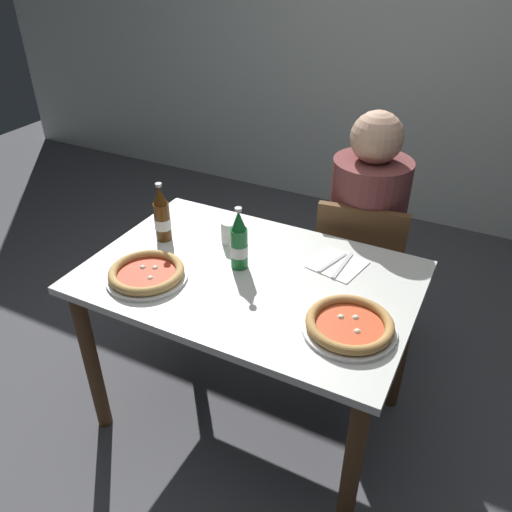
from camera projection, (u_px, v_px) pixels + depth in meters
ground_plane at (251, 411)px, 2.28m from camera, size 8.00×8.00×0.00m
back_wall_tiled at (410, 26)px, 3.22m from camera, size 7.00×0.10×2.60m
dining_table_main at (250, 299)px, 1.94m from camera, size 1.20×0.80×0.75m
chair_behind_table at (359, 269)px, 2.38m from camera, size 0.45×0.45×0.85m
diner_seated at (363, 245)px, 2.37m from camera, size 0.34×0.34×1.21m
pizza_margherita_near at (349, 325)px, 1.60m from camera, size 0.30×0.30×0.04m
pizza_marinara_far at (147, 273)px, 1.84m from camera, size 0.30×0.30×0.04m
beer_bottle_left at (162, 216)px, 2.03m from camera, size 0.07×0.07×0.25m
beer_bottle_center at (239, 243)px, 1.86m from camera, size 0.07×0.07×0.25m
napkin_with_cutlery at (338, 265)px, 1.92m from camera, size 0.21×0.21×0.01m
paper_cup at (230, 232)px, 2.04m from camera, size 0.07×0.07×0.09m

